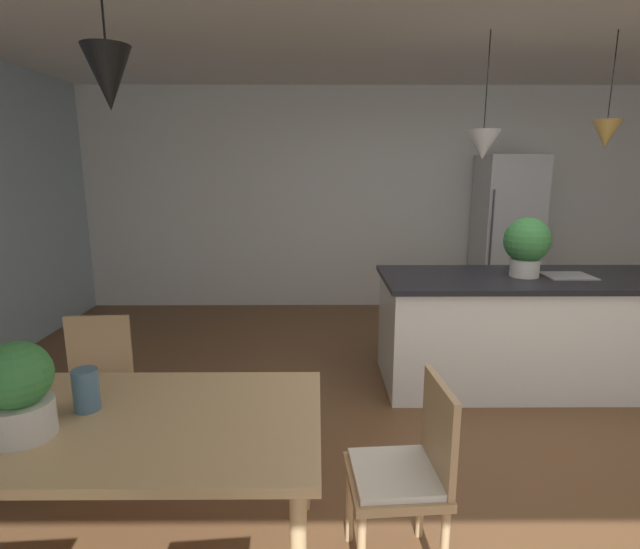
{
  "coord_description": "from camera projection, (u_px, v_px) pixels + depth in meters",
  "views": [
    {
      "loc": [
        -1.17,
        -2.89,
        1.73
      ],
      "look_at": [
        -1.15,
        0.54,
        0.99
      ],
      "focal_mm": 27.33,
      "sensor_mm": 36.0,
      "label": 1
    }
  ],
  "objects": [
    {
      "name": "chair_far_left",
      "position": [
        94.0,
        387.0,
        2.87
      ],
      "size": [
        0.42,
        0.42,
        0.87
      ],
      "color": "tan",
      "rests_on": "ground_plane"
    },
    {
      "name": "dining_table",
      "position": [
        100.0,
        433.0,
        2.02
      ],
      "size": [
        1.83,
        0.92,
        0.73
      ],
      "color": "tan",
      "rests_on": "ground_plane"
    },
    {
      "name": "kitchen_island",
      "position": [
        526.0,
        329.0,
        3.93
      ],
      "size": [
        2.34,
        0.93,
        0.91
      ],
      "color": "white",
      "rests_on": "ground_plane"
    },
    {
      "name": "pendant_over_island_aux",
      "position": [
        606.0,
        134.0,
        3.61
      ],
      "size": [
        0.21,
        0.21,
        0.81
      ],
      "color": "black"
    },
    {
      "name": "pendant_over_table",
      "position": [
        108.0,
        78.0,
        1.78
      ],
      "size": [
        0.18,
        0.18,
        0.76
      ],
      "color": "black"
    },
    {
      "name": "refrigerator",
      "position": [
        506.0,
        236.0,
        5.8
      ],
      "size": [
        0.67,
        0.67,
        1.89
      ],
      "color": "silver",
      "rests_on": "ground_plane"
    },
    {
      "name": "potted_plant_on_island",
      "position": [
        527.0,
        244.0,
        3.78
      ],
      "size": [
        0.35,
        0.35,
        0.46
      ],
      "color": "beige",
      "rests_on": "kitchen_island"
    },
    {
      "name": "potted_plant_on_table",
      "position": [
        18.0,
        389.0,
        1.83
      ],
      "size": [
        0.26,
        0.26,
        0.38
      ],
      "color": "beige",
      "rests_on": "dining_table"
    },
    {
      "name": "chair_kitchen_end",
      "position": [
        407.0,
        470.0,
        2.08
      ],
      "size": [
        0.43,
        0.43,
        0.87
      ],
      "color": "tan",
      "rests_on": "ground_plane"
    },
    {
      "name": "vase_on_dining_table",
      "position": [
        86.0,
        390.0,
        2.06
      ],
      "size": [
        0.11,
        0.11,
        0.18
      ],
      "color": "slate",
      "rests_on": "dining_table"
    },
    {
      "name": "pendant_over_island_main",
      "position": [
        483.0,
        144.0,
        3.62
      ],
      "size": [
        0.25,
        0.25,
        0.9
      ],
      "color": "black"
    },
    {
      "name": "wall_back_kitchen",
      "position": [
        410.0,
        200.0,
        6.09
      ],
      "size": [
        10.0,
        0.12,
        2.7
      ],
      "primitive_type": "cube",
      "color": "silver",
      "rests_on": "ground_plane"
    },
    {
      "name": "ground_plane",
      "position": [
        495.0,
        441.0,
        3.2
      ],
      "size": [
        10.0,
        8.4,
        0.04
      ],
      "primitive_type": "cube",
      "color": "brown"
    }
  ]
}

